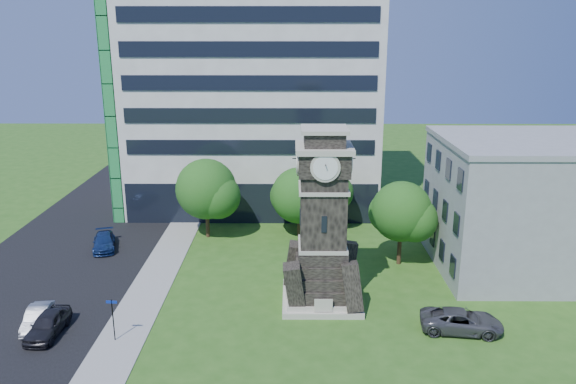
{
  "coord_description": "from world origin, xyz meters",
  "views": [
    {
      "loc": [
        0.88,
        -33.66,
        18.18
      ],
      "look_at": [
        0.63,
        7.3,
        6.4
      ],
      "focal_mm": 35.0,
      "sensor_mm": 36.0,
      "label": 1
    }
  ],
  "objects_px": {
    "car_street_mid": "(38,318)",
    "car_east_lot": "(461,321)",
    "car_street_south": "(48,324)",
    "car_street_north": "(104,242)",
    "park_bench": "(326,299)",
    "street_sign": "(113,315)",
    "clock_tower": "(323,230)"
  },
  "relations": [
    {
      "from": "car_street_south",
      "to": "car_east_lot",
      "type": "xyz_separation_m",
      "value": [
        25.77,
        0.56,
        -0.0
      ]
    },
    {
      "from": "car_street_north",
      "to": "car_east_lot",
      "type": "xyz_separation_m",
      "value": [
        26.88,
        -13.7,
        0.07
      ]
    },
    {
      "from": "car_street_south",
      "to": "car_street_mid",
      "type": "bearing_deg",
      "value": 139.29
    },
    {
      "from": "street_sign",
      "to": "car_street_north",
      "type": "bearing_deg",
      "value": 113.07
    },
    {
      "from": "car_street_south",
      "to": "car_street_mid",
      "type": "xyz_separation_m",
      "value": [
        -1.08,
        0.98,
        -0.1
      ]
    },
    {
      "from": "car_street_south",
      "to": "street_sign",
      "type": "distance_m",
      "value": 4.52
    },
    {
      "from": "clock_tower",
      "to": "car_street_north",
      "type": "xyz_separation_m",
      "value": [
        -18.32,
        9.62,
        -4.65
      ]
    },
    {
      "from": "car_street_south",
      "to": "clock_tower",
      "type": "bearing_deg",
      "value": 16.76
    },
    {
      "from": "car_east_lot",
      "to": "street_sign",
      "type": "distance_m",
      "value": 21.49
    },
    {
      "from": "clock_tower",
      "to": "car_street_south",
      "type": "bearing_deg",
      "value": -164.9
    },
    {
      "from": "car_east_lot",
      "to": "park_bench",
      "type": "relative_size",
      "value": 3.2
    },
    {
      "from": "car_street_mid",
      "to": "car_street_north",
      "type": "distance_m",
      "value": 13.28
    },
    {
      "from": "car_street_south",
      "to": "car_street_mid",
      "type": "relative_size",
      "value": 1.12
    },
    {
      "from": "car_street_south",
      "to": "car_street_north",
      "type": "relative_size",
      "value": 0.95
    },
    {
      "from": "car_street_north",
      "to": "car_street_south",
      "type": "bearing_deg",
      "value": -101.42
    },
    {
      "from": "clock_tower",
      "to": "car_east_lot",
      "type": "relative_size",
      "value": 2.4
    },
    {
      "from": "car_street_south",
      "to": "car_east_lot",
      "type": "height_order",
      "value": "car_street_south"
    },
    {
      "from": "car_street_north",
      "to": "street_sign",
      "type": "distance_m",
      "value": 15.99
    },
    {
      "from": "car_street_south",
      "to": "car_street_north",
      "type": "bearing_deg",
      "value": 96.15
    },
    {
      "from": "park_bench",
      "to": "street_sign",
      "type": "distance_m",
      "value": 14.05
    },
    {
      "from": "clock_tower",
      "to": "park_bench",
      "type": "bearing_deg",
      "value": -62.81
    },
    {
      "from": "clock_tower",
      "to": "car_street_mid",
      "type": "relative_size",
      "value": 3.28
    },
    {
      "from": "car_street_mid",
      "to": "car_east_lot",
      "type": "distance_m",
      "value": 26.85
    },
    {
      "from": "car_street_south",
      "to": "car_east_lot",
      "type": "relative_size",
      "value": 0.82
    },
    {
      "from": "car_east_lot",
      "to": "street_sign",
      "type": "height_order",
      "value": "street_sign"
    },
    {
      "from": "clock_tower",
      "to": "park_bench",
      "type": "distance_m",
      "value": 4.88
    },
    {
      "from": "car_street_north",
      "to": "street_sign",
      "type": "relative_size",
      "value": 1.58
    },
    {
      "from": "car_street_north",
      "to": "park_bench",
      "type": "xyz_separation_m",
      "value": [
        18.59,
        -10.15,
        -0.2
      ]
    },
    {
      "from": "clock_tower",
      "to": "car_east_lot",
      "type": "height_order",
      "value": "clock_tower"
    },
    {
      "from": "clock_tower",
      "to": "street_sign",
      "type": "height_order",
      "value": "clock_tower"
    },
    {
      "from": "clock_tower",
      "to": "car_east_lot",
      "type": "bearing_deg",
      "value": -25.47
    },
    {
      "from": "park_bench",
      "to": "street_sign",
      "type": "height_order",
      "value": "street_sign"
    }
  ]
}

